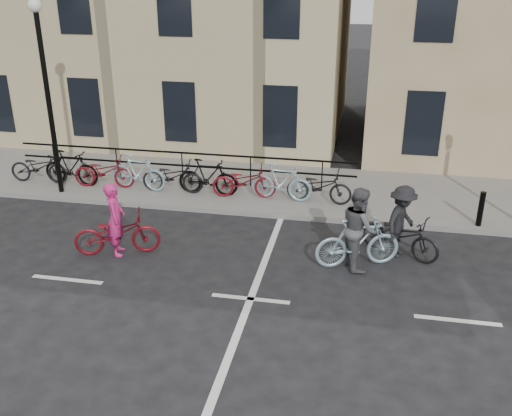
% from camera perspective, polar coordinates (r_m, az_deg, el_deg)
% --- Properties ---
extents(ground, '(120.00, 120.00, 0.00)m').
position_cam_1_polar(ground, '(11.62, -0.55, -9.08)').
color(ground, black).
rests_on(ground, ground).
extents(sidewalk, '(46.00, 4.00, 0.15)m').
position_cam_1_polar(sidewalk, '(17.82, -9.34, 2.71)').
color(sidewalk, slate).
rests_on(sidewalk, ground).
extents(lamp_post, '(0.36, 0.36, 5.28)m').
position_cam_1_polar(lamp_post, '(16.62, -20.36, 12.35)').
color(lamp_post, black).
rests_on(lamp_post, sidewalk).
extents(bollard_east, '(0.14, 0.14, 0.90)m').
position_cam_1_polar(bollard_east, '(15.27, 21.56, -0.08)').
color(bollard_east, black).
rests_on(bollard_east, sidewalk).
extents(parked_bikes, '(10.40, 1.23, 1.05)m').
position_cam_1_polar(parked_bikes, '(16.55, -8.30, 3.26)').
color(parked_bikes, black).
rests_on(parked_bikes, sidewalk).
extents(cyclist_pink, '(2.07, 1.28, 1.74)m').
position_cam_1_polar(cyclist_pink, '(13.48, -13.76, -2.10)').
color(cyclist_pink, maroon).
rests_on(cyclist_pink, ground).
extents(cyclist_grey, '(1.99, 1.17, 1.86)m').
position_cam_1_polar(cyclist_grey, '(12.67, 10.19, -2.70)').
color(cyclist_grey, '#97BAC6').
rests_on(cyclist_grey, ground).
extents(cyclist_dark, '(2.00, 1.46, 1.70)m').
position_cam_1_polar(cyclist_dark, '(13.39, 14.26, -2.02)').
color(cyclist_dark, black).
rests_on(cyclist_dark, ground).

